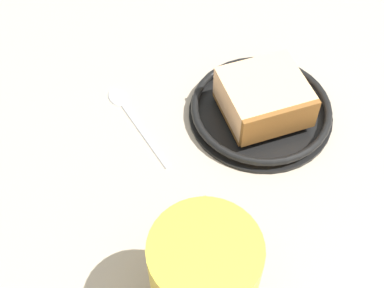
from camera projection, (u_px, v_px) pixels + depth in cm
name	position (u px, v px, depth cm)	size (l,w,h in cm)	color
ground_plane	(255.00, 199.00, 56.65)	(137.56, 137.56, 2.08)	tan
small_plate	(261.00, 110.00, 61.57)	(16.77, 16.77, 1.78)	black
cake_slice	(264.00, 98.00, 59.55)	(10.74, 10.91, 4.61)	brown
tea_mug	(204.00, 274.00, 44.61)	(12.06, 9.18, 10.85)	gold
teaspoon	(126.00, 109.00, 62.41)	(12.67, 7.41, 0.80)	silver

